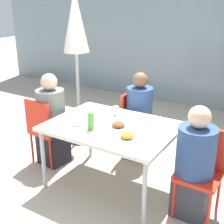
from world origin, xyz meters
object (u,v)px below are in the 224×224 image
at_px(person_right, 194,166).
at_px(closed_umbrella, 76,30).
at_px(person_far, 139,119).
at_px(chair_left, 45,127).
at_px(drinking_cup, 116,111).
at_px(bottle, 91,121).
at_px(salad_bowl, 80,122).
at_px(chair_far, 135,119).
at_px(chair_right, 202,166).
at_px(person_left, 52,122).

bearing_deg(person_right, closed_umbrella, -20.78).
bearing_deg(closed_umbrella, person_far, -0.05).
xyz_separation_m(person_right, person_far, (-0.98, 0.76, 0.02)).
height_order(chair_left, drinking_cup, chair_left).
relative_size(person_right, closed_umbrella, 0.53).
bearing_deg(bottle, salad_bowl, 163.18).
relative_size(closed_umbrella, salad_bowl, 13.76).
distance_m(chair_left, chair_far, 1.18).
relative_size(person_far, closed_umbrella, 0.54).
relative_size(chair_right, chair_far, 1.00).
distance_m(chair_left, drinking_cup, 0.96).
relative_size(person_left, chair_far, 1.36).
relative_size(chair_right, bottle, 4.37).
height_order(person_far, bottle, person_far).
relative_size(person_left, drinking_cup, 11.28).
bearing_deg(drinking_cup, closed_umbrella, 152.59).
bearing_deg(person_left, chair_right, 4.10).
bearing_deg(person_far, bottle, -8.07).
bearing_deg(closed_umbrella, bottle, -46.86).
bearing_deg(drinking_cup, person_left, -164.71).
bearing_deg(person_left, closed_umbrella, 102.48).
relative_size(chair_left, drinking_cup, 8.31).
relative_size(closed_umbrella, drinking_cup, 20.59).
distance_m(person_right, salad_bowl, 1.26).
bearing_deg(closed_umbrella, salad_bowl, -51.45).
xyz_separation_m(person_right, chair_far, (-1.07, 0.81, -0.02)).
distance_m(person_right, chair_far, 1.34).
height_order(chair_left, person_far, person_far).
bearing_deg(chair_right, drinking_cup, -10.33).
xyz_separation_m(chair_left, chair_far, (0.85, 0.81, 0.00)).
bearing_deg(drinking_cup, chair_left, -160.98).
relative_size(chair_right, drinking_cup, 8.31).
height_order(chair_left, closed_umbrella, closed_umbrella).
distance_m(person_far, salad_bowl, 0.98).
height_order(chair_right, salad_bowl, chair_right).
relative_size(chair_far, drinking_cup, 8.31).
distance_m(chair_right, bottle, 1.19).
bearing_deg(closed_umbrella, chair_left, -86.19).
height_order(person_left, chair_right, person_left).
distance_m(closed_umbrella, drinking_cup, 1.32).
bearing_deg(drinking_cup, person_far, 81.81).
bearing_deg(person_left, chair_far, 46.74).
bearing_deg(person_left, chair_left, -121.99).
bearing_deg(drinking_cup, person_right, -15.41).
height_order(person_left, person_right, person_left).
bearing_deg(chair_left, bottle, -9.50).
bearing_deg(chair_left, person_left, 58.01).
bearing_deg(person_right, bottle, 11.82).
bearing_deg(bottle, closed_umbrella, 133.14).
distance_m(person_left, person_right, 1.86).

